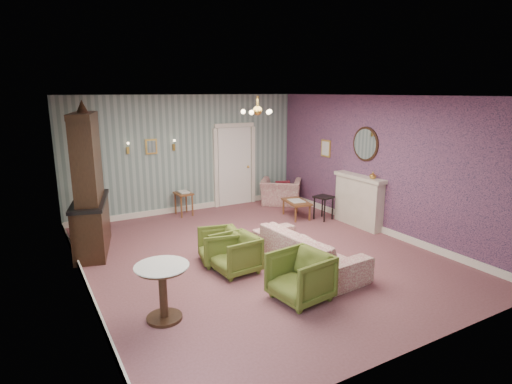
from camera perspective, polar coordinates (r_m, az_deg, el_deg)
floor at (r=7.96m, az=0.19°, el=-8.48°), size 7.00×7.00×0.00m
ceiling at (r=7.39m, az=0.20°, el=12.88°), size 7.00×7.00×0.00m
wall_back at (r=10.67m, az=-9.30°, el=5.07°), size 6.00×0.00×6.00m
wall_front at (r=4.94m, az=21.09°, el=-5.46°), size 6.00×0.00×6.00m
wall_left at (r=6.61m, az=-22.95°, el=-0.96°), size 0.00×7.00×7.00m
wall_right at (r=9.38m, az=16.29°, el=3.57°), size 0.00×7.00×7.00m
wall_right_floral at (r=9.37m, az=16.23°, el=3.56°), size 0.00×7.00×7.00m
door at (r=11.21m, az=-2.92°, el=3.71°), size 1.12×0.12×2.16m
olive_chair_a at (r=6.25m, az=6.01°, el=-11.03°), size 0.80×0.84×0.79m
olive_chair_b at (r=7.12m, az=-2.83°, el=-8.13°), size 0.69×0.73×0.71m
olive_chair_c at (r=7.54m, az=-5.04°, el=-7.06°), size 0.75×0.78×0.68m
sofa_chintz at (r=7.35m, az=7.05°, el=-6.89°), size 0.80×2.25×0.86m
wingback_chair at (r=11.33m, az=3.39°, el=0.57°), size 1.23×1.17×0.91m
dresser at (r=8.38m, az=-21.82°, el=1.53°), size 0.98×1.75×2.77m
fireplace at (r=9.74m, az=13.70°, el=-1.16°), size 0.30×1.40×1.16m
mantel_vase at (r=9.31m, az=15.52°, el=2.19°), size 0.15×0.15×0.15m
oval_mirror at (r=9.58m, az=14.56°, el=6.29°), size 0.04×0.76×0.84m
framed_print at (r=10.61m, az=9.43°, el=5.84°), size 0.04×0.34×0.42m
coffee_table at (r=10.21m, az=5.47°, el=-2.31°), size 0.59×0.88×0.42m
side_table_black at (r=10.10m, az=9.10°, el=-2.14°), size 0.46×0.46×0.57m
pedestal_table at (r=5.85m, az=-12.45°, el=-13.11°), size 0.87×0.87×0.78m
nesting_table at (r=10.49m, az=-9.74°, el=-1.46°), size 0.39×0.49×0.62m
gilt_mirror_back at (r=10.32m, az=-13.97°, el=5.97°), size 0.28×0.06×0.36m
sconce_left at (r=10.17m, az=-16.92°, el=5.68°), size 0.16×0.12×0.30m
sconce_right at (r=10.46m, az=-11.03°, el=6.22°), size 0.16×0.12×0.30m
chandelier at (r=7.39m, az=0.20°, el=10.79°), size 0.56×0.56×0.36m
burgundy_cushion at (r=11.17m, az=3.60°, el=0.53°), size 0.41×0.28×0.39m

